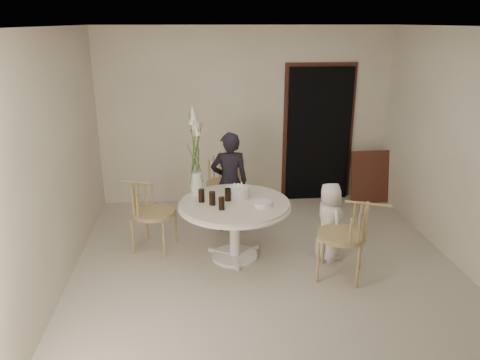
{
  "coord_description": "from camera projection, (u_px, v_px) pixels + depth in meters",
  "views": [
    {
      "loc": [
        -0.79,
        -4.86,
        2.75
      ],
      "look_at": [
        -0.28,
        0.3,
        0.98
      ],
      "focal_mm": 35.0,
      "sensor_mm": 36.0,
      "label": 1
    }
  ],
  "objects": [
    {
      "name": "ground",
      "position": [
        266.0,
        266.0,
        5.54
      ],
      "size": [
        4.5,
        4.5,
        0.0
      ],
      "primitive_type": "plane",
      "color": "#BCB0A0",
      "rests_on": "ground"
    },
    {
      "name": "plate_stack",
      "position": [
        263.0,
        204.0,
        5.37
      ],
      "size": [
        0.29,
        0.29,
        0.05
      ],
      "primitive_type": "cylinder",
      "rotation": [
        0.0,
        0.0,
        0.41
      ],
      "color": "white",
      "rests_on": "table"
    },
    {
      "name": "cola_tumbler_d",
      "position": [
        228.0,
        195.0,
        5.52
      ],
      "size": [
        0.09,
        0.09,
        0.15
      ],
      "primitive_type": "cylinder",
      "rotation": [
        0.0,
        0.0,
        -0.33
      ],
      "color": "black",
      "rests_on": "table"
    },
    {
      "name": "girl",
      "position": [
        229.0,
        182.0,
        6.31
      ],
      "size": [
        0.53,
        0.37,
        1.38
      ],
      "primitive_type": "imported",
      "rotation": [
        0.0,
        0.0,
        3.21
      ],
      "color": "black",
      "rests_on": "ground"
    },
    {
      "name": "cola_tumbler_a",
      "position": [
        212.0,
        198.0,
        5.4
      ],
      "size": [
        0.08,
        0.08,
        0.16
      ],
      "primitive_type": "cylinder",
      "rotation": [
        0.0,
        0.0,
        0.13
      ],
      "color": "black",
      "rests_on": "table"
    },
    {
      "name": "chair_right",
      "position": [
        354.0,
        229.0,
        5.11
      ],
      "size": [
        0.67,
        0.65,
        0.93
      ],
      "rotation": [
        0.0,
        0.0,
        -1.97
      ],
      "color": "tan",
      "rests_on": "ground"
    },
    {
      "name": "cola_tumbler_c",
      "position": [
        201.0,
        196.0,
        5.49
      ],
      "size": [
        0.09,
        0.09,
        0.16
      ],
      "primitive_type": "cylinder",
      "rotation": [
        0.0,
        0.0,
        0.35
      ],
      "color": "black",
      "rests_on": "table"
    },
    {
      "name": "birthday_cake",
      "position": [
        238.0,
        192.0,
        5.63
      ],
      "size": [
        0.27,
        0.27,
        0.18
      ],
      "rotation": [
        0.0,
        0.0,
        -0.04
      ],
      "color": "white",
      "rests_on": "table"
    },
    {
      "name": "table",
      "position": [
        235.0,
        211.0,
        5.54
      ],
      "size": [
        1.33,
        1.33,
        0.73
      ],
      "color": "white",
      "rests_on": "ground"
    },
    {
      "name": "chair_left",
      "position": [
        144.0,
        205.0,
        5.82
      ],
      "size": [
        0.63,
        0.6,
        0.89
      ],
      "rotation": [
        0.0,
        0.0,
        1.24
      ],
      "color": "tan",
      "rests_on": "ground"
    },
    {
      "name": "chair_far",
      "position": [
        226.0,
        174.0,
        6.8
      ],
      "size": [
        0.59,
        0.63,
        0.98
      ],
      "rotation": [
        0.0,
        0.0,
        -0.11
      ],
      "color": "tan",
      "rests_on": "ground"
    },
    {
      "name": "picture_frame",
      "position": [
        370.0,
        177.0,
        7.39
      ],
      "size": [
        0.63,
        0.2,
        0.83
      ],
      "primitive_type": "cube",
      "rotation": [
        -0.17,
        0.0,
        0.03
      ],
      "color": "#5B281F",
      "rests_on": "ground"
    },
    {
      "name": "boy",
      "position": [
        329.0,
        222.0,
        5.57
      ],
      "size": [
        0.42,
        0.53,
        0.97
      ],
      "primitive_type": "imported",
      "rotation": [
        0.0,
        0.0,
        1.83
      ],
      "color": "white",
      "rests_on": "ground"
    },
    {
      "name": "flower_vase",
      "position": [
        196.0,
        158.0,
        5.63
      ],
      "size": [
        0.15,
        0.15,
        1.09
      ],
      "rotation": [
        0.0,
        0.0,
        -0.17
      ],
      "color": "silver",
      "rests_on": "table"
    },
    {
      "name": "room_shell",
      "position": [
        269.0,
        132.0,
        5.02
      ],
      "size": [
        4.5,
        4.5,
        4.5
      ],
      "color": "silver",
      "rests_on": "ground"
    },
    {
      "name": "cola_tumbler_b",
      "position": [
        222.0,
        203.0,
        5.26
      ],
      "size": [
        0.08,
        0.08,
        0.15
      ],
      "primitive_type": "cylinder",
      "rotation": [
        0.0,
        0.0,
        -0.11
      ],
      "color": "black",
      "rests_on": "table"
    },
    {
      "name": "doorway",
      "position": [
        319.0,
        135.0,
        7.37
      ],
      "size": [
        1.0,
        0.1,
        2.1
      ],
      "primitive_type": "cube",
      "color": "black",
      "rests_on": "ground"
    },
    {
      "name": "door_trim",
      "position": [
        318.0,
        131.0,
        7.39
      ],
      "size": [
        1.12,
        0.03,
        2.22
      ],
      "primitive_type": "cube",
      "color": "#5B281F",
      "rests_on": "ground"
    }
  ]
}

